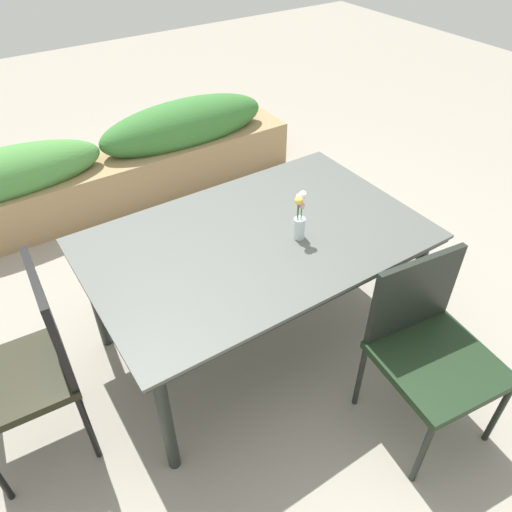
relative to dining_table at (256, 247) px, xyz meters
The scene contains 6 objects.
ground_plane 0.68m from the dining_table, 121.59° to the left, with size 12.00×12.00×0.00m, color gray.
dining_table is the anchor object (origin of this frame).
chair_end_left 1.13m from the dining_table, behind, with size 0.45×0.45×0.98m.
chair_near_right 0.92m from the dining_table, 65.08° to the right, with size 0.54×0.54×0.88m.
flower_vase 0.27m from the dining_table, 33.76° to the right, with size 0.07×0.06×0.26m.
planter_box 1.86m from the dining_table, 95.69° to the left, with size 3.14×0.46×0.70m.
Camera 1 is at (-1.01, -1.69, 2.20)m, focal length 34.60 mm.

